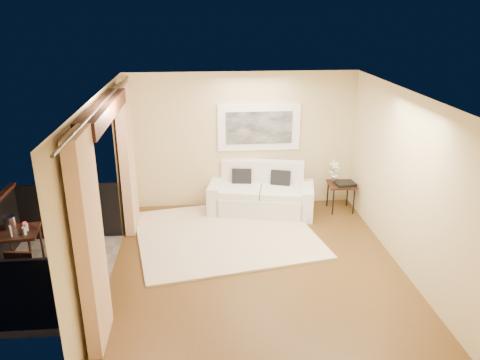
{
  "coord_description": "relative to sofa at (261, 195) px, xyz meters",
  "views": [
    {
      "loc": [
        -0.83,
        -6.39,
        3.86
      ],
      "look_at": [
        -0.16,
        1.08,
        1.05
      ],
      "focal_mm": 35.0,
      "sensor_mm": 36.0,
      "label": 1
    }
  ],
  "objects": [
    {
      "name": "rug",
      "position": [
        -0.77,
        -0.99,
        -0.32
      ],
      "size": [
        3.5,
        3.18,
        0.04
      ],
      "primitive_type": "cube",
      "rotation": [
        0.0,
        0.0,
        0.19
      ],
      "color": "beige",
      "rests_on": "floor"
    },
    {
      "name": "vase",
      "position": [
        -3.97,
        -2.1,
        0.43
      ],
      "size": [
        0.04,
        0.04,
        0.18
      ],
      "primitive_type": "cylinder",
      "color": "silver",
      "rests_on": "bistro_table"
    },
    {
      "name": "orchid",
      "position": [
        1.47,
        0.07,
        0.44
      ],
      "size": [
        0.27,
        0.23,
        0.44
      ],
      "primitive_type": "imported",
      "rotation": [
        0.0,
        0.0,
        0.38
      ],
      "color": "white",
      "rests_on": "side_table"
    },
    {
      "name": "balcony_chair_near",
      "position": [
        -3.57,
        -3.0,
        0.15
      ],
      "size": [
        0.41,
        0.42,
        0.87
      ],
      "rotation": [
        0.0,
        0.0,
        -0.11
      ],
      "color": "black",
      "rests_on": "balcony"
    },
    {
      "name": "tray",
      "position": [
        1.64,
        -0.16,
        0.24
      ],
      "size": [
        0.41,
        0.32,
        0.05
      ],
      "primitive_type": "cube",
      "rotation": [
        0.0,
        0.0,
        0.11
      ],
      "color": "black",
      "rests_on": "side_table"
    },
    {
      "name": "glass_a",
      "position": [
        -3.8,
        -2.04,
        0.4
      ],
      "size": [
        0.06,
        0.06,
        0.12
      ],
      "primitive_type": "cylinder",
      "color": "silver",
      "rests_on": "bistro_table"
    },
    {
      "name": "floor",
      "position": [
        -0.35,
        -2.09,
        -0.34
      ],
      "size": [
        5.0,
        5.0,
        0.0
      ],
      "primitive_type": "plane",
      "color": "brown",
      "rests_on": "ground"
    },
    {
      "name": "artwork",
      "position": [
        -0.01,
        0.37,
        1.28
      ],
      "size": [
        1.62,
        0.07,
        0.92
      ],
      "color": "white",
      "rests_on": "room_shell"
    },
    {
      "name": "curtains",
      "position": [
        -2.46,
        -2.09,
        0.99
      ],
      "size": [
        0.16,
        4.8,
        2.64
      ],
      "color": "#DDAF88",
      "rests_on": "ground"
    },
    {
      "name": "bistro_table",
      "position": [
        -3.95,
        -1.92,
        0.25
      ],
      "size": [
        0.65,
        0.65,
        0.68
      ],
      "rotation": [
        0.0,
        0.0,
        0.14
      ],
      "color": "black",
      "rests_on": "balcony"
    },
    {
      "name": "sofa",
      "position": [
        0.0,
        0.0,
        0.0
      ],
      "size": [
        2.16,
        1.27,
        0.97
      ],
      "rotation": [
        0.0,
        0.0,
        -0.21
      ],
      "color": "white",
      "rests_on": "floor"
    },
    {
      "name": "balcony_chair_far",
      "position": [
        -3.3,
        -1.83,
        0.22
      ],
      "size": [
        0.53,
        0.54,
        0.98
      ],
      "rotation": [
        0.0,
        0.0,
        2.82
      ],
      "color": "black",
      "rests_on": "balcony"
    },
    {
      "name": "room_shell",
      "position": [
        -2.48,
        -2.09,
        2.18
      ],
      "size": [
        5.0,
        6.4,
        5.0
      ],
      "color": "white",
      "rests_on": "ground"
    },
    {
      "name": "balcony",
      "position": [
        -3.65,
        -2.09,
        -0.17
      ],
      "size": [
        1.81,
        2.6,
        1.17
      ],
      "color": "#605B56",
      "rests_on": "ground"
    },
    {
      "name": "glass_b",
      "position": [
        -3.82,
        -1.91,
        0.4
      ],
      "size": [
        0.06,
        0.06,
        0.12
      ],
      "primitive_type": "cylinder",
      "color": "silver",
      "rests_on": "bistro_table"
    },
    {
      "name": "ice_bucket",
      "position": [
        -4.08,
        -1.81,
        0.44
      ],
      "size": [
        0.18,
        0.18,
        0.2
      ],
      "primitive_type": "cylinder",
      "color": "silver",
      "rests_on": "bistro_table"
    },
    {
      "name": "candle",
      "position": [
        -3.89,
        -1.76,
        0.37
      ],
      "size": [
        0.06,
        0.06,
        0.07
      ],
      "primitive_type": "cylinder",
      "color": "red",
      "rests_on": "bistro_table"
    },
    {
      "name": "side_table",
      "position": [
        1.58,
        -0.09,
        0.16
      ],
      "size": [
        0.54,
        0.54,
        0.56
      ],
      "rotation": [
        0.0,
        0.0,
        -0.05
      ],
      "color": "black",
      "rests_on": "floor"
    }
  ]
}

